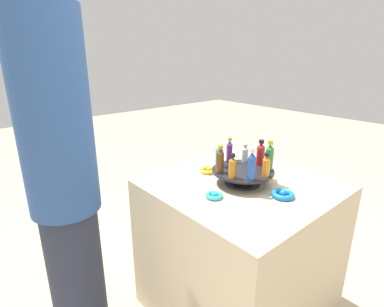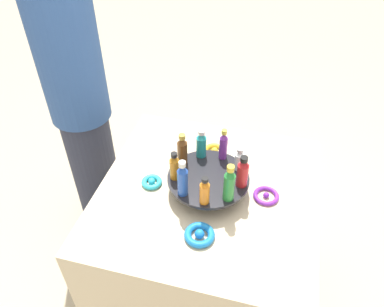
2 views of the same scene
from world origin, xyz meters
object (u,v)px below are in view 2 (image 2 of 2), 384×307
Objects in this scene: bottle_teal at (201,144)px; bottle_red at (243,172)px; bottle_orange at (205,191)px; ribbon_bow_gold at (215,151)px; bottle_green at (229,184)px; ribbon_bow_blue at (200,235)px; bottle_amber at (174,167)px; bottle_brown at (182,150)px; bottle_blue at (183,179)px; bottle_clear at (239,160)px; bottle_purple at (223,145)px; display_stand at (208,181)px; ribbon_bow_purple at (266,196)px; ribbon_bow_teal at (152,182)px; person_figure at (76,89)px.

bottle_red is at bearing -33.90° from bottle_teal.
ribbon_bow_gold is (-0.03, 0.35, -0.12)m from bottle_orange.
ribbon_bow_blue is (-0.07, -0.14, -0.13)m from bottle_green.
bottle_teal is 1.03× the size of bottle_amber.
bottle_blue reaches higher than bottle_brown.
bottle_amber is at bearing -153.90° from bottle_clear.
bottle_clear is 0.72× the size of bottle_purple.
display_stand reaches higher than ribbon_bow_purple.
bottle_amber is 0.22m from bottle_green.
ribbon_bow_blue reaches higher than ribbon_bow_teal.
bottle_teal reaches higher than ribbon_bow_blue.
bottle_green reaches higher than bottle_brown.
person_figure reaches higher than ribbon_bow_gold.
bottle_brown is at bearing 174.90° from ribbon_bow_purple.
bottle_green reaches higher than ribbon_bow_teal.
bottle_blue reaches higher than bottle_purple.
ribbon_bow_blue is at bearing -11.00° from person_figure.
bottle_green is (0.06, -0.21, 0.01)m from bottle_purple.
bottle_blue is at bearing -73.90° from bottle_brown.
bottle_blue is (-0.17, -0.18, 0.02)m from bottle_clear.
bottle_green reaches higher than bottle_red.
bottle_amber is 0.26m from ribbon_bow_blue.
bottle_green reaches higher than bottle_teal.
display_stand is 0.23m from ribbon_bow_gold.
bottle_blue is at bearing -156.81° from ribbon_bow_purple.
bottle_green is (0.15, -0.20, 0.01)m from bottle_teal.
bottle_green is 1.45× the size of ribbon_bow_blue.
bottle_brown reaches higher than ribbon_bow_gold.
display_stand is 2.27× the size of bottle_purple.
person_figure is at bearing 166.92° from ribbon_bow_gold.
bottle_orange is at bearing -153.90° from bottle_green.
ribbon_bow_blue is at bearing -85.58° from bottle_orange.
bottle_brown is at bearing -153.90° from bottle_purple.
bottle_orange is 0.28m from ribbon_bow_purple.
ribbon_bow_teal is at bearing 168.03° from bottle_green.
bottle_blue is at bearing -173.90° from bottle_green.
ribbon_bow_teal is 0.05× the size of person_figure.
bottle_clear is 0.92× the size of ribbon_bow_blue.
ribbon_bow_purple is 1.04m from person_figure.
bottle_teal is (-0.06, 0.11, 0.08)m from display_stand.
ribbon_bow_blue is at bearing -39.64° from ribbon_bow_teal.
bottle_green reaches higher than ribbon_bow_blue.
ribbon_bow_gold is 0.06× the size of person_figure.
display_stand is 3.81× the size of ribbon_bow_teal.
ribbon_bow_gold is at bearing 122.38° from bottle_red.
display_stand is at bearing -103.90° from bottle_purple.
bottle_purple reaches higher than ribbon_bow_gold.
ribbon_bow_gold is at bearing 95.36° from display_stand.
ribbon_bow_purple is at bearing 39.39° from bottle_green.
display_stand is 2.59× the size of bottle_amber.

